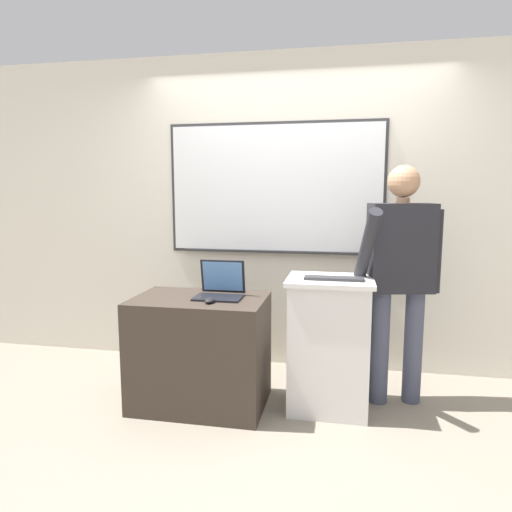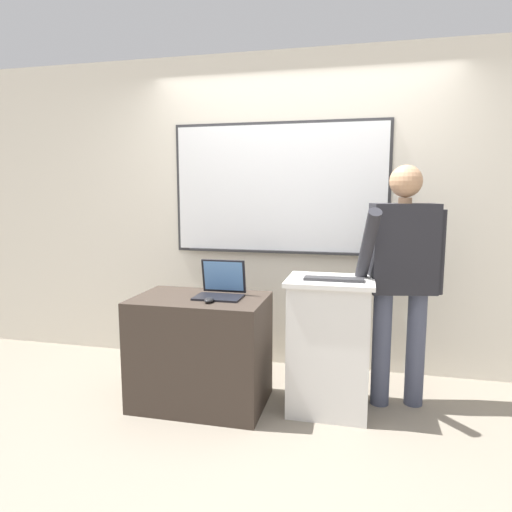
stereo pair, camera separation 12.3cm
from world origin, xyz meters
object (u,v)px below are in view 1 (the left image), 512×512
side_desk (200,351)px  laptop (221,286)px  lectern_podium (329,344)px  computer_mouse_by_laptop (210,301)px  person_presenter (400,268)px  wireless_keyboard (334,278)px

side_desk → laptop: size_ratio=2.83×
lectern_podium → computer_mouse_by_laptop: bearing=-162.6°
person_presenter → laptop: bearing=178.9°
computer_mouse_by_laptop → side_desk: bearing=129.9°
lectern_podium → computer_mouse_by_laptop: (-0.78, -0.24, 0.33)m
lectern_podium → laptop: size_ratio=2.86×
laptop → computer_mouse_by_laptop: (-0.02, -0.20, -0.06)m
side_desk → person_presenter: person_presenter is taller
laptop → computer_mouse_by_laptop: 0.21m
wireless_keyboard → lectern_podium: bearing=113.3°
laptop → computer_mouse_by_laptop: laptop is taller
lectern_podium → side_desk: (-0.89, -0.11, -0.08)m
side_desk → computer_mouse_by_laptop: bearing=-50.1°
person_presenter → computer_mouse_by_laptop: (-1.25, -0.43, -0.19)m
lectern_podium → person_presenter: (0.47, 0.19, 0.52)m
person_presenter → computer_mouse_by_laptop: person_presenter is taller
wireless_keyboard → computer_mouse_by_laptop: bearing=-167.1°
person_presenter → wireless_keyboard: person_presenter is taller
person_presenter → laptop: 1.26m
lectern_podium → wireless_keyboard: wireless_keyboard is taller
person_presenter → wireless_keyboard: 0.51m
person_presenter → computer_mouse_by_laptop: bearing=-172.7°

